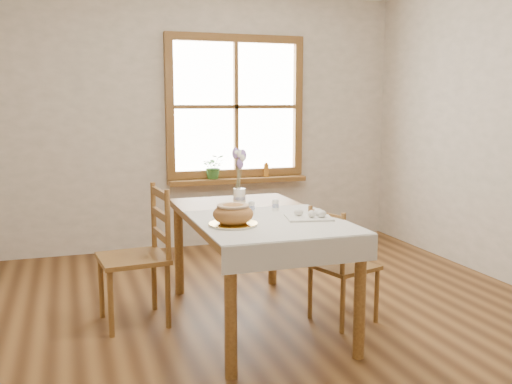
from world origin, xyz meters
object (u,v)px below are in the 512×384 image
(chair_right, at_px, (344,264))
(bread_plate, at_px, (233,224))
(chair_left, at_px, (133,256))
(flower_vase, at_px, (239,196))
(dining_table, at_px, (256,226))

(chair_right, xyz_separation_m, bread_plate, (-0.83, -0.16, 0.37))
(chair_left, height_order, flower_vase, chair_left)
(dining_table, relative_size, bread_plate, 5.63)
(flower_vase, bearing_deg, chair_right, -48.43)
(chair_right, height_order, flower_vase, flower_vase)
(dining_table, bearing_deg, bread_plate, -126.90)
(chair_left, distance_m, chair_right, 1.43)
(chair_right, distance_m, flower_vase, 0.93)
(bread_plate, relative_size, flower_vase, 2.84)
(chair_right, bearing_deg, flower_vase, 24.59)
(chair_left, height_order, bread_plate, chair_left)
(bread_plate, bearing_deg, flower_vase, 70.64)
(chair_right, bearing_deg, dining_table, 55.37)
(dining_table, height_order, chair_right, chair_right)
(dining_table, xyz_separation_m, flower_vase, (0.02, 0.44, 0.14))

